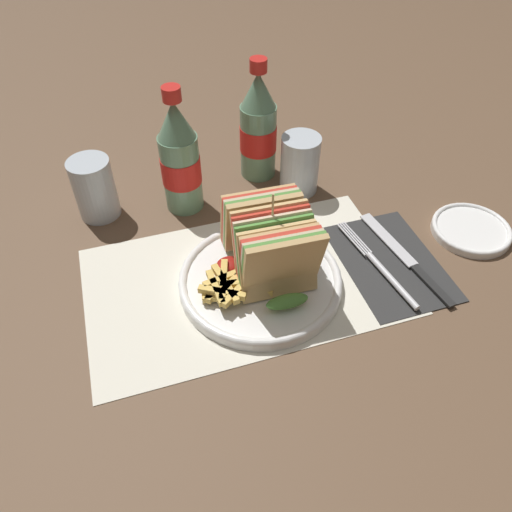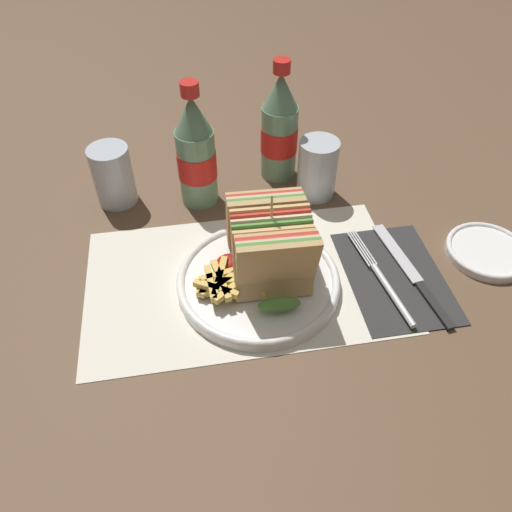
# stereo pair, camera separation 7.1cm
# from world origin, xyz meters

# --- Properties ---
(ground_plane) EXTENTS (4.00, 4.00, 0.00)m
(ground_plane) POSITION_xyz_m (0.00, 0.00, 0.00)
(ground_plane) COLOR brown
(placemat) EXTENTS (0.46, 0.27, 0.00)m
(placemat) POSITION_xyz_m (0.00, 0.04, 0.00)
(placemat) COLOR silver
(placemat) RESTS_ON ground_plane
(plate_main) EXTENTS (0.23, 0.23, 0.02)m
(plate_main) POSITION_xyz_m (0.02, 0.03, 0.01)
(plate_main) COLOR white
(plate_main) RESTS_ON ground_plane
(club_sandwich) EXTENTS (0.11, 0.17, 0.14)m
(club_sandwich) POSITION_xyz_m (0.04, 0.03, 0.07)
(club_sandwich) COLOR tan
(club_sandwich) RESTS_ON plate_main
(fries_pile) EXTENTS (0.10, 0.09, 0.02)m
(fries_pile) POSITION_xyz_m (-0.03, 0.01, 0.03)
(fries_pile) COLOR #E0B756
(fries_pile) RESTS_ON plate_main
(ketchup_blob) EXTENTS (0.04, 0.03, 0.01)m
(ketchup_blob) POSITION_xyz_m (-0.02, 0.05, 0.03)
(ketchup_blob) COLOR maroon
(ketchup_blob) RESTS_ON plate_main
(napkin) EXTENTS (0.14, 0.20, 0.00)m
(napkin) POSITION_xyz_m (0.22, 0.01, 0.00)
(napkin) COLOR #2D2D2D
(napkin) RESTS_ON ground_plane
(fork) EXTENTS (0.04, 0.19, 0.01)m
(fork) POSITION_xyz_m (0.20, -0.01, 0.01)
(fork) COLOR silver
(fork) RESTS_ON napkin
(knife) EXTENTS (0.04, 0.21, 0.00)m
(knife) POSITION_xyz_m (0.24, 0.01, 0.01)
(knife) COLOR black
(knife) RESTS_ON napkin
(coke_bottle_near) EXTENTS (0.06, 0.06, 0.21)m
(coke_bottle_near) POSITION_xyz_m (-0.05, 0.24, 0.09)
(coke_bottle_near) COLOR slate
(coke_bottle_near) RESTS_ON ground_plane
(coke_bottle_far) EXTENTS (0.06, 0.06, 0.21)m
(coke_bottle_far) POSITION_xyz_m (0.10, 0.29, 0.09)
(coke_bottle_far) COLOR slate
(coke_bottle_far) RESTS_ON ground_plane
(glass_near) EXTENTS (0.07, 0.07, 0.10)m
(glass_near) POSITION_xyz_m (0.15, 0.22, 0.05)
(glass_near) COLOR silver
(glass_near) RESTS_ON ground_plane
(glass_far) EXTENTS (0.07, 0.07, 0.10)m
(glass_far) POSITION_xyz_m (-0.19, 0.26, 0.05)
(glass_far) COLOR silver
(glass_far) RESTS_ON ground_plane
(side_saucer) EXTENTS (0.12, 0.12, 0.01)m
(side_saucer) POSITION_xyz_m (0.37, 0.03, 0.01)
(side_saucer) COLOR white
(side_saucer) RESTS_ON ground_plane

